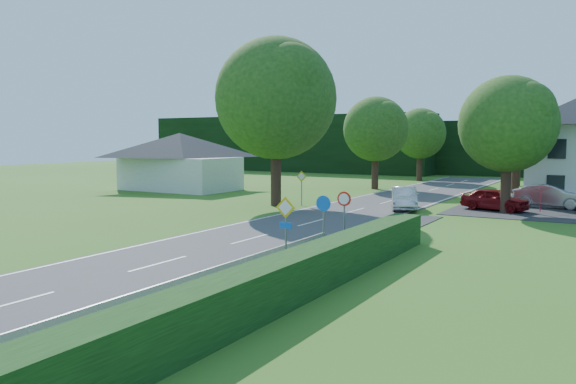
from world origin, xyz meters
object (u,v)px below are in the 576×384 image
Objects in this scene: streetlight at (505,142)px; moving_car at (404,198)px; parked_car_silver_a at (552,196)px; parasol at (540,198)px; parked_car_red at (495,199)px; motorcycle at (404,194)px.

streetlight reaches higher than moving_car.
parked_car_silver_a is 2.79m from parasol.
parked_car_silver_a is (2.73, 2.26, -3.63)m from streetlight.
parked_car_silver_a is at bearing 81.39° from parasol.
streetlight reaches higher than parked_car_red.
streetlight is 4.76× the size of motorcycle.
moving_car is at bearing -157.77° from parasol.
parasol is (7.88, 3.22, 0.13)m from moving_car.
motorcycle is 10.15m from parked_car_silver_a.
streetlight is 1.89× the size of parked_car_red.
moving_car is at bearing -95.48° from motorcycle.
parked_car_red is (-0.31, -1.29, -3.70)m from streetlight.
parked_car_silver_a is at bearing 39.55° from streetlight.
parked_car_silver_a reaches higher than parked_car_red.
parked_car_red is at bearing 3.74° from moving_car.
parasol reaches higher than motorcycle.
parked_car_silver_a is at bearing -26.79° from parked_car_red.
motorcycle is 9.96m from parasol.
moving_car is at bearing 128.59° from parked_car_red.
parked_car_red is at bearing -103.44° from streetlight.
streetlight is at bearing 12.73° from moving_car.
streetlight reaches higher than parked_car_silver_a.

